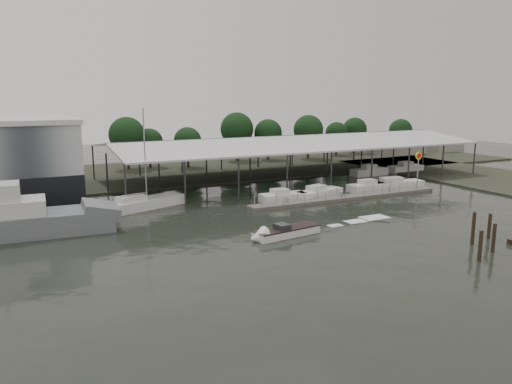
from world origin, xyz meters
name	(u,v)px	position (x,y,z in m)	size (l,w,h in m)	color
ground	(286,232)	(0.00, 0.00, 0.00)	(200.00, 200.00, 0.00)	black
land_strip_far	(164,172)	(0.00, 42.00, 0.10)	(140.00, 30.00, 0.30)	#33392B
land_strip_east	(503,181)	(45.00, 10.00, 0.10)	(20.00, 60.00, 0.30)	#33392B
covered_boat_shed	(290,140)	(17.00, 28.00, 6.13)	(58.24, 24.00, 6.96)	silver
floating_dock	(347,198)	(15.00, 10.00, 0.20)	(28.00, 2.00, 1.40)	#605B55
shell_fuel_sign	(418,163)	(27.00, 9.99, 3.93)	(1.10, 0.18, 5.55)	gray
distant_commercial_buildings	(411,145)	(59.03, 44.69, 1.84)	(22.00, 8.00, 4.00)	gray
grey_trawler	(11,221)	(-24.23, 10.32, 1.58)	(19.89, 5.94, 8.84)	slate
white_sailboat	(142,204)	(-10.18, 16.39, 0.64)	(10.66, 6.09, 12.04)	white
speedboat_underway	(281,233)	(-1.25, -1.33, 0.39)	(18.56, 4.72, 2.00)	white
moored_cruiser_0	(283,197)	(6.82, 12.56, 0.61)	(6.08, 2.47, 1.70)	white
moored_cruiser_1	(319,193)	(12.32, 12.56, 0.61)	(7.35, 3.87, 1.70)	white
moored_cruiser_2	(370,187)	(21.24, 13.16, 0.61)	(6.75, 2.29, 1.70)	white
moored_cruiser_3	(394,184)	(25.56, 13.10, 0.61)	(9.21, 3.30, 1.70)	white
mooring_pilings	(506,243)	(12.98, -14.59, 1.04)	(6.51, 8.39, 3.59)	#312618
horizon_tree_line	(265,133)	(22.79, 47.92, 5.77)	(67.64, 10.01, 9.89)	#2F2015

